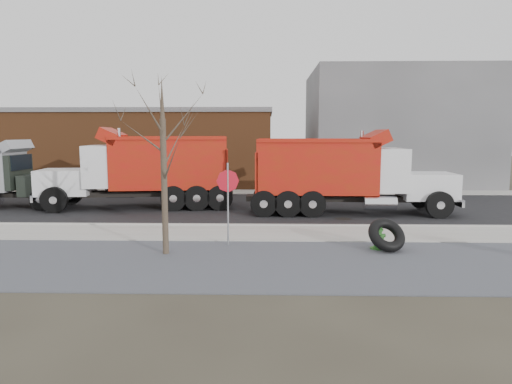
{
  "coord_description": "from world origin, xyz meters",
  "views": [
    {
      "loc": [
        -0.17,
        -15.78,
        3.56
      ],
      "look_at": [
        -0.61,
        1.23,
        1.4
      ],
      "focal_mm": 32.0,
      "sensor_mm": 36.0,
      "label": 1
    }
  ],
  "objects_px": {
    "stop_sign": "(228,189)",
    "fire_hydrant": "(378,237)",
    "dump_truck_red_a": "(343,172)",
    "dump_truck_red_b": "(145,168)",
    "truck_tire": "(387,235)"
  },
  "relations": [
    {
      "from": "fire_hydrant",
      "to": "truck_tire",
      "type": "distance_m",
      "value": 0.31
    },
    {
      "from": "stop_sign",
      "to": "fire_hydrant",
      "type": "bearing_deg",
      "value": 1.23
    },
    {
      "from": "stop_sign",
      "to": "truck_tire",
      "type": "bearing_deg",
      "value": -0.77
    },
    {
      "from": "fire_hydrant",
      "to": "dump_truck_red_a",
      "type": "distance_m",
      "value": 6.73
    },
    {
      "from": "dump_truck_red_a",
      "to": "dump_truck_red_b",
      "type": "distance_m",
      "value": 9.37
    },
    {
      "from": "truck_tire",
      "to": "dump_truck_red_b",
      "type": "height_order",
      "value": "dump_truck_red_b"
    },
    {
      "from": "fire_hydrant",
      "to": "truck_tire",
      "type": "bearing_deg",
      "value": -57.62
    },
    {
      "from": "dump_truck_red_a",
      "to": "stop_sign",
      "type": "bearing_deg",
      "value": -125.62
    },
    {
      "from": "fire_hydrant",
      "to": "truck_tire",
      "type": "relative_size",
      "value": 0.62
    },
    {
      "from": "stop_sign",
      "to": "dump_truck_red_a",
      "type": "height_order",
      "value": "dump_truck_red_a"
    },
    {
      "from": "dump_truck_red_a",
      "to": "dump_truck_red_b",
      "type": "xyz_separation_m",
      "value": [
        -9.27,
        1.32,
        0.06
      ]
    },
    {
      "from": "fire_hydrant",
      "to": "stop_sign",
      "type": "height_order",
      "value": "stop_sign"
    },
    {
      "from": "truck_tire",
      "to": "stop_sign",
      "type": "relative_size",
      "value": 0.52
    },
    {
      "from": "dump_truck_red_a",
      "to": "dump_truck_red_b",
      "type": "height_order",
      "value": "dump_truck_red_b"
    },
    {
      "from": "fire_hydrant",
      "to": "stop_sign",
      "type": "relative_size",
      "value": 0.32
    }
  ]
}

